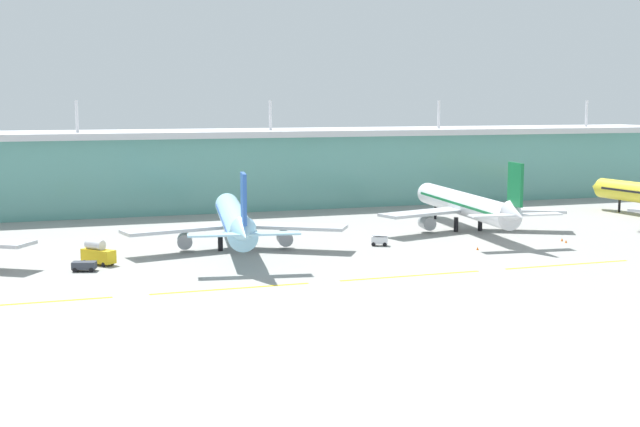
{
  "coord_description": "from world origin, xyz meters",
  "views": [
    {
      "loc": [
        -69.03,
        -139.91,
        32.07
      ],
      "look_at": [
        -7.49,
        40.98,
        7.0
      ],
      "focal_mm": 48.06,
      "sensor_mm": 36.0,
      "label": 1
    }
  ],
  "objects_px": {
    "airliner_far_middle": "(466,205)",
    "pushback_tug": "(84,266)",
    "airliner_near_middle": "(235,220)",
    "safety_cone_right_wingtip": "(478,248)",
    "safety_cone_nose_front": "(562,240)",
    "safety_cone_left_wingtip": "(566,241)",
    "baggage_cart": "(379,240)",
    "fuel_truck": "(98,253)"
  },
  "relations": [
    {
      "from": "safety_cone_right_wingtip",
      "to": "fuel_truck",
      "type": "bearing_deg",
      "value": 173.28
    },
    {
      "from": "baggage_cart",
      "to": "safety_cone_nose_front",
      "type": "bearing_deg",
      "value": -10.22
    },
    {
      "from": "airliner_near_middle",
      "to": "baggage_cart",
      "type": "height_order",
      "value": "airliner_near_middle"
    },
    {
      "from": "airliner_far_middle",
      "to": "safety_cone_right_wingtip",
      "type": "bearing_deg",
      "value": -113.22
    },
    {
      "from": "pushback_tug",
      "to": "safety_cone_right_wingtip",
      "type": "distance_m",
      "value": 82.57
    },
    {
      "from": "airliner_far_middle",
      "to": "safety_cone_left_wingtip",
      "type": "distance_m",
      "value": 28.08
    },
    {
      "from": "pushback_tug",
      "to": "safety_cone_nose_front",
      "type": "xyz_separation_m",
      "value": [
        106.89,
        0.98,
        -0.75
      ]
    },
    {
      "from": "fuel_truck",
      "to": "safety_cone_left_wingtip",
      "type": "bearing_deg",
      "value": -4.21
    },
    {
      "from": "pushback_tug",
      "to": "fuel_truck",
      "type": "bearing_deg",
      "value": 63.81
    },
    {
      "from": "fuel_truck",
      "to": "safety_cone_nose_front",
      "type": "bearing_deg",
      "value": -2.8
    },
    {
      "from": "safety_cone_nose_front",
      "to": "safety_cone_right_wingtip",
      "type": "xyz_separation_m",
      "value": [
        -24.38,
        -4.29,
        0.0
      ]
    },
    {
      "from": "airliner_far_middle",
      "to": "safety_cone_right_wingtip",
      "type": "relative_size",
      "value": 90.93
    },
    {
      "from": "airliner_near_middle",
      "to": "safety_cone_right_wingtip",
      "type": "distance_m",
      "value": 53.27
    },
    {
      "from": "pushback_tug",
      "to": "safety_cone_right_wingtip",
      "type": "height_order",
      "value": "pushback_tug"
    },
    {
      "from": "safety_cone_left_wingtip",
      "to": "safety_cone_right_wingtip",
      "type": "bearing_deg",
      "value": -175.76
    },
    {
      "from": "airliner_near_middle",
      "to": "fuel_truck",
      "type": "distance_m",
      "value": 31.21
    },
    {
      "from": "safety_cone_right_wingtip",
      "to": "baggage_cart",
      "type": "bearing_deg",
      "value": 146.6
    },
    {
      "from": "safety_cone_nose_front",
      "to": "safety_cone_left_wingtip",
      "type": "bearing_deg",
      "value": -104.49
    },
    {
      "from": "pushback_tug",
      "to": "fuel_truck",
      "type": "relative_size",
      "value": 0.68
    },
    {
      "from": "baggage_cart",
      "to": "safety_cone_right_wingtip",
      "type": "height_order",
      "value": "baggage_cart"
    },
    {
      "from": "safety_cone_nose_front",
      "to": "airliner_near_middle",
      "type": "bearing_deg",
      "value": 169.6
    },
    {
      "from": "safety_cone_left_wingtip",
      "to": "safety_cone_nose_front",
      "type": "height_order",
      "value": "same"
    },
    {
      "from": "fuel_truck",
      "to": "safety_cone_right_wingtip",
      "type": "distance_m",
      "value": 80.1
    },
    {
      "from": "airliner_near_middle",
      "to": "baggage_cart",
      "type": "xyz_separation_m",
      "value": [
        31.68,
        -5.96,
        -5.18
      ]
    },
    {
      "from": "safety_cone_nose_front",
      "to": "fuel_truck",
      "type": "bearing_deg",
      "value": 177.2
    },
    {
      "from": "airliner_near_middle",
      "to": "safety_cone_right_wingtip",
      "type": "height_order",
      "value": "airliner_near_middle"
    },
    {
      "from": "airliner_near_middle",
      "to": "pushback_tug",
      "type": "distance_m",
      "value": 36.21
    },
    {
      "from": "airliner_near_middle",
      "to": "safety_cone_nose_front",
      "type": "distance_m",
      "value": 75.67
    },
    {
      "from": "baggage_cart",
      "to": "airliner_near_middle",
      "type": "bearing_deg",
      "value": 169.35
    },
    {
      "from": "safety_cone_nose_front",
      "to": "safety_cone_right_wingtip",
      "type": "relative_size",
      "value": 1.0
    },
    {
      "from": "pushback_tug",
      "to": "safety_cone_nose_front",
      "type": "distance_m",
      "value": 106.9
    },
    {
      "from": "safety_cone_left_wingtip",
      "to": "safety_cone_nose_front",
      "type": "xyz_separation_m",
      "value": [
        0.65,
        2.53,
        0.0
      ]
    },
    {
      "from": "airliner_near_middle",
      "to": "safety_cone_left_wingtip",
      "type": "distance_m",
      "value": 75.53
    },
    {
      "from": "baggage_cart",
      "to": "fuel_truck",
      "type": "bearing_deg",
      "value": -177.59
    },
    {
      "from": "safety_cone_nose_front",
      "to": "safety_cone_right_wingtip",
      "type": "distance_m",
      "value": 24.76
    },
    {
      "from": "airliner_near_middle",
      "to": "pushback_tug",
      "type": "height_order",
      "value": "airliner_near_middle"
    },
    {
      "from": "airliner_near_middle",
      "to": "safety_cone_left_wingtip",
      "type": "bearing_deg",
      "value": -12.39
    },
    {
      "from": "fuel_truck",
      "to": "safety_cone_right_wingtip",
      "type": "relative_size",
      "value": 10.25
    },
    {
      "from": "airliner_far_middle",
      "to": "pushback_tug",
      "type": "relative_size",
      "value": 13.01
    },
    {
      "from": "airliner_near_middle",
      "to": "airliner_far_middle",
      "type": "distance_m",
      "value": 61.57
    },
    {
      "from": "safety_cone_left_wingtip",
      "to": "airliner_near_middle",
      "type": "bearing_deg",
      "value": 167.61
    },
    {
      "from": "fuel_truck",
      "to": "safety_cone_left_wingtip",
      "type": "distance_m",
      "value": 103.55
    }
  ]
}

